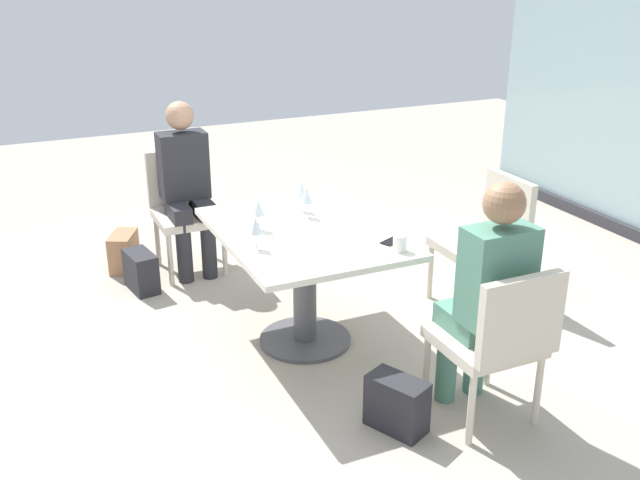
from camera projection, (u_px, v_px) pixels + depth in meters
ground_plane at (305, 341)px, 4.50m from camera, size 12.00×12.00×0.00m
dining_table_main at (304, 258)px, 4.30m from camera, size 1.27×0.95×0.73m
chair_side_end at (184, 203)px, 5.40m from camera, size 0.50×0.46×0.87m
chair_far_right at (498, 336)px, 3.55m from camera, size 0.50×0.46×0.87m
chair_near_window at (488, 234)px, 4.83m from camera, size 0.46×0.51×0.87m
person_side_end at (186, 181)px, 5.24m from camera, size 0.39×0.34×1.26m
person_far_right at (488, 289)px, 3.56m from camera, size 0.39×0.34×1.26m
wine_glass_0 at (306, 196)px, 4.39m from camera, size 0.07×0.07×0.18m
wine_glass_1 at (301, 191)px, 4.49m from camera, size 0.07×0.07×0.18m
wine_glass_2 at (256, 226)px, 3.91m from camera, size 0.07×0.07×0.18m
wine_glass_3 at (258, 208)px, 4.19m from camera, size 0.07×0.07×0.18m
coffee_cup at (400, 243)px, 3.92m from camera, size 0.08×0.08×0.09m
cell_phone_on_table at (392, 241)px, 4.06m from camera, size 0.12×0.16×0.01m
handbag_0 at (124, 252)px, 5.47m from camera, size 0.34×0.27×0.28m
handbag_1 at (397, 404)px, 3.63m from camera, size 0.34×0.27×0.28m
handbag_2 at (141, 271)px, 5.13m from camera, size 0.32×0.21×0.28m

